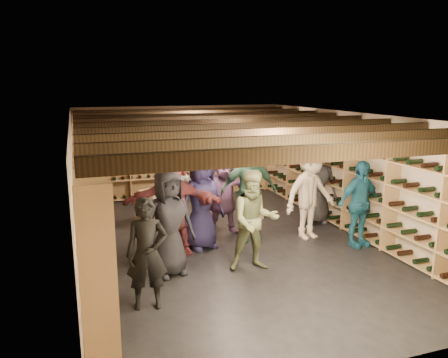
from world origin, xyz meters
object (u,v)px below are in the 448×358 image
person_0 (169,223)px  person_5 (173,203)px  crate_stack_left (151,205)px  person_4 (359,204)px  person_2 (254,221)px  person_3 (310,193)px  person_6 (202,202)px  person_11 (223,192)px  person_12 (317,184)px  crate_loose (251,214)px  person_9 (177,189)px  person_7 (203,184)px  person_10 (249,192)px  person_1 (147,254)px  crate_stack_right (218,192)px

person_0 → person_5: (0.26, 0.86, 0.07)m
crate_stack_left → person_4: (3.38, -2.85, 0.47)m
person_2 → person_3: 1.90m
crate_stack_left → person_4: person_4 is taller
person_6 → person_11: (0.65, 0.71, -0.04)m
person_12 → crate_stack_left: bearing=173.5°
crate_loose → person_0: bearing=-134.9°
person_9 → person_12: size_ratio=1.00×
person_5 → person_7: 1.55m
person_12 → person_2: bearing=-124.9°
person_0 → crate_loose: bearing=31.5°
person_7 → person_11: 0.56m
person_0 → person_2: size_ratio=1.03×
person_7 → person_4: bearing=-59.5°
person_4 → person_7: (-2.41, 2.01, 0.11)m
person_10 → person_11: 0.66m
crate_loose → person_6: 2.28m
crate_stack_left → person_1: (-0.69, -3.90, 0.42)m
person_9 → crate_stack_right: bearing=45.5°
person_1 → person_2: (1.83, 0.69, 0.06)m
person_3 → person_7: person_7 is taller
person_10 → person_1: bearing=-134.7°
person_5 → person_12: bearing=28.1°
crate_loose → person_9: size_ratio=0.29×
person_3 → person_5: (-2.67, 0.09, 0.02)m
person_7 → crate_stack_right: bearing=41.5°
person_5 → person_7: person_5 is taller
person_6 → person_12: (2.77, 0.67, -0.01)m
crate_stack_left → person_3: 3.55m
person_0 → person_7: 2.42m
crate_stack_left → person_11: (1.25, -1.30, 0.49)m
person_9 → person_10: size_ratio=0.91×
person_1 → person_6: (1.29, 1.88, 0.11)m
person_7 → person_5: bearing=-145.3°
person_10 → person_12: person_10 is taller
crate_stack_left → person_7: (0.96, -0.84, 0.57)m
crate_stack_left → person_7: size_ratio=0.37×
person_12 → person_0: bearing=-140.5°
crate_stack_right → person_12: (1.60, -1.99, 0.52)m
crate_loose → person_1: 4.45m
person_5 → crate_stack_left: bearing=107.0°
crate_stack_left → person_5: size_ratio=0.37×
crate_stack_left → person_5: person_5 is taller
person_3 → person_10: (-1.14, 0.33, 0.04)m
person_5 → person_9: bearing=89.6°
person_5 → person_9: (0.36, 1.25, -0.06)m
person_0 → person_1: 1.06m
crate_stack_right → person_7: bearing=-118.8°
person_0 → person_2: bearing=-24.5°
person_7 → person_11: person_7 is taller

